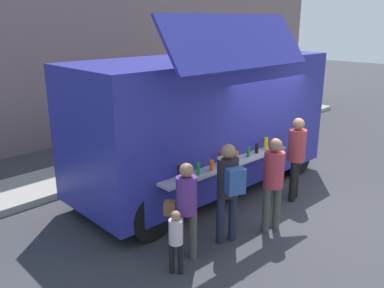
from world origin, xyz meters
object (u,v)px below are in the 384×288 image
(customer_front_ordering, at_px, (273,177))
(customer_rear_waiting, at_px, (186,203))
(trash_bin, at_px, (225,124))
(child_near_queue, at_px, (176,237))
(customer_extra_browsing, at_px, (296,152))
(food_truck_main, at_px, (205,120))
(customer_mid_with_backpack, at_px, (229,184))

(customer_front_ordering, height_order, customer_rear_waiting, customer_front_ordering)
(trash_bin, xyz_separation_m, child_near_queue, (-6.23, -4.22, 0.18))
(customer_extra_browsing, relative_size, child_near_queue, 1.72)
(customer_rear_waiting, xyz_separation_m, child_near_queue, (-0.41, -0.21, -0.34))
(customer_front_ordering, height_order, child_near_queue, customer_front_ordering)
(food_truck_main, relative_size, customer_rear_waiting, 3.76)
(food_truck_main, distance_m, child_near_queue, 3.46)
(trash_bin, xyz_separation_m, customer_extra_browsing, (-2.65, -4.09, 0.62))
(customer_mid_with_backpack, xyz_separation_m, customer_extra_browsing, (2.35, 0.11, -0.01))
(child_near_queue, bearing_deg, customer_front_ordering, -42.62)
(trash_bin, bearing_deg, customer_front_ordering, -132.47)
(customer_front_ordering, xyz_separation_m, customer_rear_waiting, (-1.70, 0.48, -0.08))
(customer_mid_with_backpack, bearing_deg, customer_extra_browsing, -62.56)
(customer_mid_with_backpack, bearing_deg, child_near_queue, 115.66)
(customer_extra_browsing, height_order, child_near_queue, customer_extra_browsing)
(food_truck_main, height_order, child_near_queue, food_truck_main)
(customer_front_ordering, bearing_deg, customer_mid_with_backpack, 92.34)
(food_truck_main, height_order, customer_extra_browsing, food_truck_main)
(customer_rear_waiting, height_order, customer_extra_browsing, customer_extra_browsing)
(trash_bin, bearing_deg, customer_rear_waiting, -145.38)
(food_truck_main, xyz_separation_m, trash_bin, (3.51, 2.32, -1.16))
(trash_bin, height_order, customer_extra_browsing, customer_extra_browsing)
(customer_rear_waiting, bearing_deg, trash_bin, 2.60)
(customer_extra_browsing, distance_m, child_near_queue, 3.61)
(customer_front_ordering, distance_m, customer_extra_browsing, 1.52)
(customer_rear_waiting, height_order, child_near_queue, customer_rear_waiting)
(food_truck_main, bearing_deg, customer_extra_browsing, -61.34)
(food_truck_main, bearing_deg, customer_front_ordering, -102.92)
(customer_rear_waiting, xyz_separation_m, customer_extra_browsing, (3.17, -0.07, 0.11))
(food_truck_main, relative_size, customer_front_ordering, 3.48)
(food_truck_main, distance_m, customer_front_ordering, 2.32)
(customer_extra_browsing, bearing_deg, food_truck_main, 9.95)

